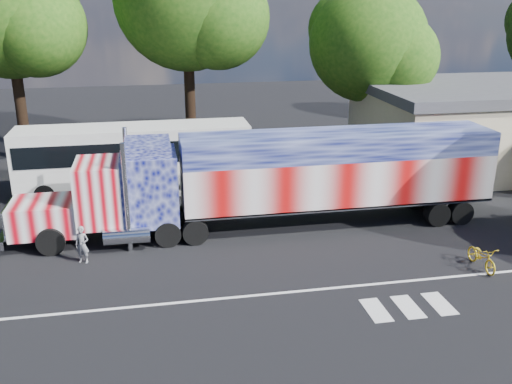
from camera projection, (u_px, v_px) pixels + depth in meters
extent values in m
plane|color=black|center=(269.00, 258.00, 23.88)|extent=(100.00, 100.00, 0.00)
cube|color=silver|center=(286.00, 292.00, 21.09)|extent=(30.00, 0.15, 0.01)
cube|color=silver|center=(376.00, 310.00, 19.91)|extent=(0.70, 1.60, 0.01)
cube|color=silver|center=(408.00, 307.00, 20.12)|extent=(0.70, 1.60, 0.01)
cube|color=silver|center=(439.00, 304.00, 20.34)|extent=(0.70, 1.60, 0.01)
cube|color=black|center=(128.00, 222.00, 25.60)|extent=(9.78, 1.09, 0.33)
cube|color=#D77880|center=(45.00, 216.00, 24.81)|extent=(2.82, 2.39, 1.41)
cube|color=silver|center=(10.00, 219.00, 24.56)|extent=(0.13, 2.06, 1.26)
cube|color=silver|center=(7.00, 234.00, 24.75)|extent=(0.33, 2.72, 0.39)
cube|color=#D77880|center=(100.00, 192.00, 24.91)|extent=(1.96, 2.72, 2.72)
cube|color=black|center=(77.00, 182.00, 24.59)|extent=(0.07, 2.28, 0.98)
cube|color=#464B8D|center=(150.00, 186.00, 25.26)|extent=(2.39, 2.72, 3.15)
cube|color=#464B8D|center=(147.00, 147.00, 24.67)|extent=(1.96, 2.61, 0.54)
cylinder|color=silver|center=(128.00, 178.00, 26.42)|extent=(0.22, 0.22, 4.78)
cylinder|color=silver|center=(127.00, 199.00, 23.76)|extent=(0.22, 0.22, 4.78)
cylinder|color=silver|center=(128.00, 212.00, 26.93)|extent=(1.96, 0.72, 0.72)
cylinder|color=silver|center=(127.00, 236.00, 24.31)|extent=(1.96, 0.72, 0.72)
cylinder|color=black|center=(51.00, 242.00, 23.99)|extent=(1.19, 0.38, 1.19)
cylinder|color=black|center=(59.00, 221.00, 26.21)|extent=(1.19, 0.38, 1.19)
cylinder|color=black|center=(168.00, 233.00, 24.91)|extent=(1.13, 0.60, 1.13)
cylinder|color=black|center=(166.00, 215.00, 27.03)|extent=(1.13, 0.60, 1.13)
cylinder|color=black|center=(195.00, 231.00, 25.12)|extent=(1.13, 0.60, 1.13)
cylinder|color=black|center=(191.00, 213.00, 27.24)|extent=(1.13, 0.60, 1.13)
cube|color=black|center=(336.00, 203.00, 27.23)|extent=(14.12, 1.19, 0.33)
cube|color=#D87474|center=(337.00, 178.00, 26.82)|extent=(14.56, 2.82, 2.17)
cube|color=#475090|center=(339.00, 144.00, 26.29)|extent=(14.56, 2.82, 1.09)
cube|color=silver|center=(336.00, 199.00, 27.18)|extent=(14.56, 2.82, 0.13)
cube|color=silver|center=(480.00, 159.00, 27.92)|extent=(0.04, 2.72, 3.15)
cylinder|color=black|center=(437.00, 214.00, 27.14)|extent=(1.13, 0.60, 1.13)
cylinder|color=black|center=(416.00, 198.00, 29.26)|extent=(1.13, 0.60, 1.13)
cylinder|color=black|center=(460.00, 212.00, 27.35)|extent=(1.13, 0.60, 1.13)
cylinder|color=black|center=(437.00, 196.00, 29.47)|extent=(1.13, 0.60, 1.13)
cube|color=silver|center=(135.00, 159.00, 31.48)|extent=(12.62, 2.73, 3.68)
cube|color=black|center=(134.00, 147.00, 31.26)|extent=(12.20, 2.80, 1.16)
cube|color=black|center=(137.00, 182.00, 31.93)|extent=(12.62, 2.73, 0.26)
cube|color=black|center=(14.00, 162.00, 30.32)|extent=(0.06, 2.42, 1.47)
cylinder|color=black|center=(45.00, 194.00, 29.86)|extent=(1.05, 0.32, 1.05)
cylinder|color=black|center=(52.00, 179.00, 32.30)|extent=(1.05, 0.32, 1.05)
cylinder|color=black|center=(195.00, 186.00, 31.25)|extent=(1.05, 0.32, 1.05)
cylinder|color=black|center=(191.00, 172.00, 33.69)|extent=(1.05, 0.32, 1.05)
cylinder|color=black|center=(212.00, 185.00, 31.41)|extent=(1.05, 0.32, 1.05)
cylinder|color=black|center=(207.00, 171.00, 33.85)|extent=(1.05, 0.32, 1.05)
cube|color=#1E5926|center=(464.00, 152.00, 30.73)|extent=(1.60, 0.08, 1.20)
imported|color=slate|center=(82.00, 245.00, 23.23)|extent=(0.67, 0.55, 1.58)
imported|color=gold|center=(482.00, 257.00, 22.83)|extent=(0.70, 1.93, 1.01)
cylinder|color=black|center=(190.00, 95.00, 37.98)|extent=(0.70, 0.70, 8.21)
sphere|color=#2F5915|center=(218.00, 18.00, 35.39)|extent=(6.43, 6.43, 6.43)
cylinder|color=black|center=(20.00, 101.00, 36.88)|extent=(0.70, 0.70, 7.78)
sphere|color=#2F5915|center=(7.00, 7.00, 34.97)|extent=(8.72, 8.72, 8.72)
sphere|color=#2F5915|center=(36.00, 26.00, 34.43)|extent=(6.10, 6.10, 6.10)
cylinder|color=black|center=(364.00, 111.00, 38.56)|extent=(0.70, 0.70, 5.98)
sphere|color=#2F5915|center=(368.00, 43.00, 37.09)|extent=(7.71, 7.71, 7.71)
sphere|color=#2F5915|center=(397.00, 57.00, 36.57)|extent=(5.39, 5.39, 5.39)
sphere|color=#2F5915|center=(346.00, 28.00, 37.68)|extent=(5.01, 5.01, 5.01)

